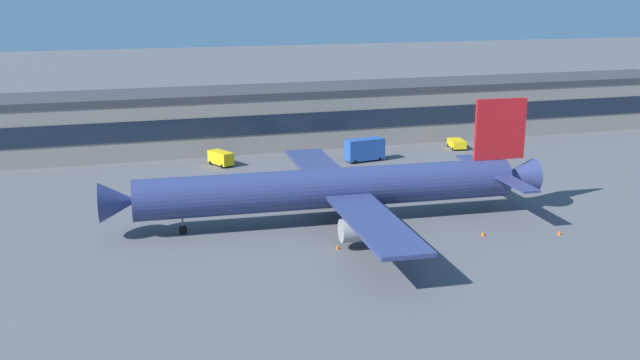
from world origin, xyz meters
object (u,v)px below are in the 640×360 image
airliner (335,188)px  catering_truck (364,149)px  pushback_tractor (457,143)px  crew_van (220,157)px  traffic_cone_2 (338,247)px  traffic_cone_1 (483,233)px  traffic_cone_0 (559,232)px

airliner → catering_truck: (16.16, 32.71, -2.56)m
pushback_tractor → crew_van: 46.96m
pushback_tractor → traffic_cone_2: bearing=-130.3°
crew_van → traffic_cone_1: (25.98, -47.82, -1.14)m
catering_truck → traffic_cone_0: catering_truck is taller
pushback_tractor → catering_truck: bearing=-166.9°
traffic_cone_1 → traffic_cone_2: traffic_cone_1 is taller
traffic_cone_0 → crew_van: bearing=125.2°
pushback_tractor → traffic_cone_1: pushback_tractor is taller
pushback_tractor → traffic_cone_1: size_ratio=8.08×
traffic_cone_1 → crew_van: bearing=118.5°
airliner → traffic_cone_2: airliner is taller
traffic_cone_1 → traffic_cone_2: bearing=177.7°
traffic_cone_1 → pushback_tractor: bearing=66.6°
traffic_cone_0 → airliner: bearing=153.0°
pushback_tractor → crew_van: bearing=-179.3°
catering_truck → traffic_cone_1: bearing=-89.6°
catering_truck → crew_van: size_ratio=1.33×
traffic_cone_0 → pushback_tractor: bearing=77.4°
catering_truck → crew_van: (-25.64, 4.38, -0.83)m
catering_truck → traffic_cone_2: 46.78m
traffic_cone_0 → traffic_cone_1: same height
traffic_cone_2 → catering_truck: bearing=65.9°
catering_truck → pushback_tractor: (21.31, 4.96, -1.24)m
catering_truck → traffic_cone_0: (9.94, -45.98, -1.97)m
pushback_tractor → traffic_cone_2: (-40.40, -47.62, -0.76)m
catering_truck → traffic_cone_2: (-19.09, -42.66, -2.00)m
catering_truck → crew_van: catering_truck is taller
airliner → traffic_cone_0: (26.10, -13.27, -4.53)m
crew_van → traffic_cone_2: 47.51m
pushback_tractor → traffic_cone_2: pushback_tractor is taller
airliner → catering_truck: airliner is taller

